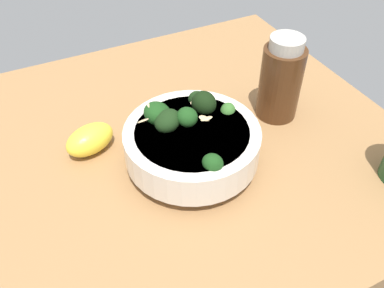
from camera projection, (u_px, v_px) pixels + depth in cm
name	position (u px, v px, depth cm)	size (l,w,h in cm)	color
ground_plane	(194.00, 145.00, 72.05)	(69.08, 69.08, 4.92)	#996D42
bowl_of_broccoli	(191.00, 141.00, 62.64)	(20.71, 20.71, 10.26)	silver
lemon_wedge	(90.00, 139.00, 66.03)	(8.30, 5.16, 4.60)	yellow
bottle_short	(281.00, 80.00, 69.88)	(7.22, 7.22, 15.09)	#472814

